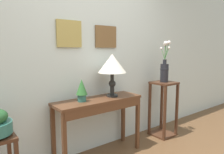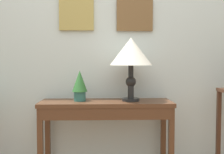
{
  "view_description": "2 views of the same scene",
  "coord_description": "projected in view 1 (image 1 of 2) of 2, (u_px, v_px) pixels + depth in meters",
  "views": [
    {
      "loc": [
        -1.43,
        -0.92,
        1.42
      ],
      "look_at": [
        0.24,
        1.24,
        1.05
      ],
      "focal_mm": 33.45,
      "sensor_mm": 36.0,
      "label": 1
    },
    {
      "loc": [
        0.01,
        -1.22,
        1.13
      ],
      "look_at": [
        0.09,
        1.3,
        1.0
      ],
      "focal_mm": 44.26,
      "sensor_mm": 36.0,
      "label": 2
    }
  ],
  "objects": [
    {
      "name": "potted_plant_on_console",
      "position": [
        82.0,
        89.0,
        2.52
      ],
      "size": [
        0.14,
        0.14,
        0.28
      ],
      "color": "#2D665B",
      "rests_on": "console_table"
    },
    {
      "name": "pedestal_stand_right",
      "position": [
        163.0,
        109.0,
        3.4
      ],
      "size": [
        0.35,
        0.35,
        0.89
      ],
      "color": "#472819",
      "rests_on": "ground"
    },
    {
      "name": "flower_vase_tall_right",
      "position": [
        165.0,
        68.0,
        3.31
      ],
      "size": [
        0.16,
        0.18,
        0.65
      ],
      "color": "black",
      "rests_on": "pedestal_stand_right"
    },
    {
      "name": "table_lamp",
      "position": [
        112.0,
        65.0,
        2.75
      ],
      "size": [
        0.38,
        0.38,
        0.57
      ],
      "color": "black",
      "rests_on": "console_table"
    },
    {
      "name": "back_wall_with_art",
      "position": [
        84.0,
        50.0,
        2.79
      ],
      "size": [
        9.0,
        0.13,
        2.8
      ],
      "color": "silver",
      "rests_on": "ground"
    },
    {
      "name": "console_table",
      "position": [
        100.0,
        108.0,
        2.67
      ],
      "size": [
        1.18,
        0.38,
        0.78
      ],
      "color": "#56331E",
      "rests_on": "ground"
    }
  ]
}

